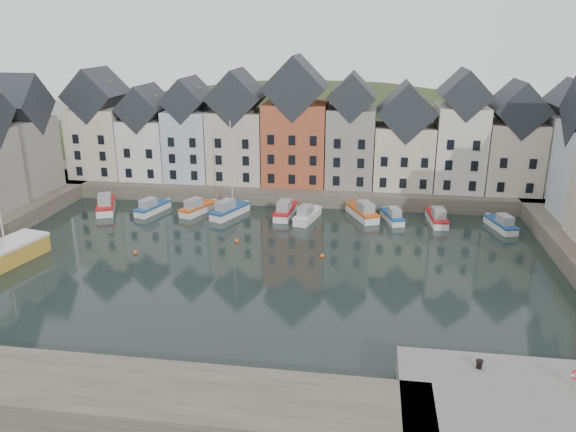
# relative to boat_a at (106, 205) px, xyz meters

# --- Properties ---
(ground) EXTENTS (260.00, 260.00, 0.00)m
(ground) POSITION_rel_boat_a_xyz_m (23.89, -16.78, -0.80)
(ground) COLOR black
(ground) RESTS_ON ground
(far_quay) EXTENTS (90.00, 16.00, 2.00)m
(far_quay) POSITION_rel_boat_a_xyz_m (23.89, 13.22, 0.20)
(far_quay) COLOR #4C453A
(far_quay) RESTS_ON ground
(near_quay) EXTENTS (18.00, 10.00, 2.00)m
(near_quay) POSITION_rel_boat_a_xyz_m (45.89, -36.78, 0.20)
(near_quay) COLOR #60605E
(near_quay) RESTS_ON ground
(near_wall) EXTENTS (50.00, 6.00, 2.00)m
(near_wall) POSITION_rel_boat_a_xyz_m (13.89, -38.78, 0.20)
(near_wall) COLOR #4C453A
(near_wall) RESTS_ON ground
(hillside) EXTENTS (153.60, 70.40, 64.00)m
(hillside) POSITION_rel_boat_a_xyz_m (23.91, 39.22, -18.76)
(hillside) COLOR #253118
(hillside) RESTS_ON ground
(far_terrace) EXTENTS (72.37, 8.16, 17.78)m
(far_terrace) POSITION_rel_boat_a_xyz_m (27.11, 11.22, 8.08)
(far_terrace) COLOR beige
(far_terrace) RESTS_ON far_quay
(mooring_buoys) EXTENTS (20.50, 5.50, 0.50)m
(mooring_buoys) POSITION_rel_boat_a_xyz_m (19.89, -11.45, -0.65)
(mooring_buoys) COLOR #C95017
(mooring_buoys) RESTS_ON ground
(boat_a) EXTENTS (4.66, 7.28, 2.68)m
(boat_a) POSITION_rel_boat_a_xyz_m (0.00, 0.00, 0.00)
(boat_a) COLOR silver
(boat_a) RESTS_ON ground
(boat_b) EXTENTS (3.35, 6.12, 2.24)m
(boat_b) POSITION_rel_boat_a_xyz_m (6.35, 0.14, -0.13)
(boat_b) COLOR silver
(boat_b) RESTS_ON ground
(boat_c) EXTENTS (4.02, 6.25, 2.30)m
(boat_c) POSITION_rel_boat_a_xyz_m (12.35, 0.85, -0.11)
(boat_c) COLOR silver
(boat_c) RESTS_ON ground
(boat_d) EXTENTS (4.31, 6.77, 12.41)m
(boat_d) POSITION_rel_boat_a_xyz_m (16.75, 0.25, 0.01)
(boat_d) COLOR silver
(boat_d) RESTS_ON ground
(boat_e) EXTENTS (2.43, 6.56, 2.47)m
(boat_e) POSITION_rel_boat_a_xyz_m (23.95, 1.21, -0.06)
(boat_e) COLOR silver
(boat_e) RESTS_ON ground
(boat_f) EXTENTS (3.19, 6.31, 2.32)m
(boat_f) POSITION_rel_boat_a_xyz_m (26.92, -0.06, -0.11)
(boat_f) COLOR silver
(boat_f) RESTS_ON ground
(boat_g) EXTENTS (4.62, 6.86, 2.54)m
(boat_g) POSITION_rel_boat_a_xyz_m (33.85, 2.03, -0.04)
(boat_g) COLOR silver
(boat_g) RESTS_ON ground
(boat_h) EXTENTS (3.11, 5.65, 2.07)m
(boat_h) POSITION_rel_boat_a_xyz_m (37.60, 1.31, -0.18)
(boat_h) COLOR silver
(boat_h) RESTS_ON ground
(boat_i) EXTENTS (2.43, 6.21, 2.33)m
(boat_i) POSITION_rel_boat_a_xyz_m (43.06, 1.28, -0.11)
(boat_i) COLOR silver
(boat_i) RESTS_ON ground
(boat_j) EXTENTS (3.26, 5.96, 2.19)m
(boat_j) POSITION_rel_boat_a_xyz_m (50.50, 0.11, -0.15)
(boat_j) COLOR silver
(boat_j) RESTS_ON ground
(mooring_bollard) EXTENTS (0.48, 0.48, 0.56)m
(mooring_bollard) POSITION_rel_boat_a_xyz_m (42.09, -33.71, 1.51)
(mooring_bollard) COLOR black
(mooring_bollard) RESTS_ON near_quay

